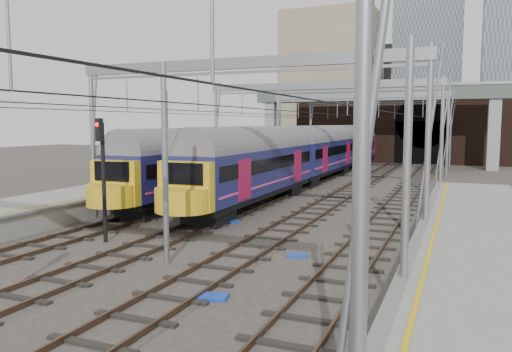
% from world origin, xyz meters
% --- Properties ---
extents(ground, '(160.00, 160.00, 0.00)m').
position_xyz_m(ground, '(0.00, 0.00, 0.00)').
color(ground, '#38332D').
rests_on(ground, ground).
extents(platform_right, '(4.32, 47.00, 1.12)m').
position_xyz_m(platform_right, '(10.18, -1.50, 0.55)').
color(platform_right, gray).
rests_on(platform_right, ground).
extents(tracks, '(14.40, 80.00, 0.22)m').
position_xyz_m(tracks, '(0.00, 15.00, 0.02)').
color(tracks, '#4C3828').
rests_on(tracks, ground).
extents(overhead_line, '(16.80, 80.00, 8.00)m').
position_xyz_m(overhead_line, '(0.00, 21.49, 6.57)').
color(overhead_line, gray).
rests_on(overhead_line, ground).
extents(retaining_wall, '(28.00, 2.75, 9.00)m').
position_xyz_m(retaining_wall, '(1.40, 51.93, 4.33)').
color(retaining_wall, black).
rests_on(retaining_wall, ground).
extents(overbridge, '(28.00, 3.00, 9.25)m').
position_xyz_m(overbridge, '(0.00, 46.00, 7.27)').
color(overbridge, gray).
rests_on(overbridge, ground).
extents(city_skyline, '(37.50, 27.50, 60.00)m').
position_xyz_m(city_skyline, '(2.73, 70.48, 17.09)').
color(city_skyline, tan).
rests_on(city_skyline, ground).
extents(train_main, '(2.77, 64.03, 4.77)m').
position_xyz_m(train_main, '(-2.00, 38.53, 2.47)').
color(train_main, black).
rests_on(train_main, ground).
extents(train_second, '(2.69, 46.60, 4.66)m').
position_xyz_m(train_second, '(-6.00, 29.97, 2.42)').
color(train_second, black).
rests_on(train_second, ground).
extents(signal_near_left, '(0.40, 0.48, 5.14)m').
position_xyz_m(signal_near_left, '(-4.19, 3.81, 3.22)').
color(signal_near_left, black).
rests_on(signal_near_left, ground).
extents(equip_cover_a, '(0.91, 0.73, 0.09)m').
position_xyz_m(equip_cover_a, '(3.10, -0.45, 0.05)').
color(equip_cover_a, '#173AAD').
rests_on(equip_cover_a, ground).
extents(equip_cover_b, '(1.14, 0.96, 0.11)m').
position_xyz_m(equip_cover_b, '(-1.24, 9.71, 0.06)').
color(equip_cover_b, '#173AAD').
rests_on(equip_cover_b, ground).
extents(equip_cover_c, '(0.85, 0.70, 0.09)m').
position_xyz_m(equip_cover_c, '(3.92, 4.71, 0.04)').
color(equip_cover_c, '#173AAD').
rests_on(equip_cover_c, ground).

